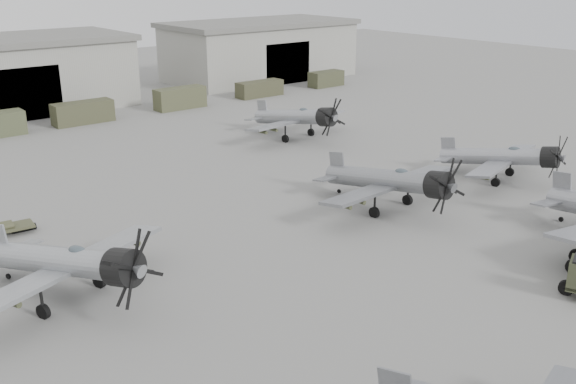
% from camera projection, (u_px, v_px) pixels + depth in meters
% --- Properties ---
extents(ground, '(220.00, 220.00, 0.00)m').
position_uv_depth(ground, '(394.00, 313.00, 32.60)').
color(ground, slate).
rests_on(ground, ground).
extents(hangar_center, '(29.00, 14.80, 8.70)m').
position_uv_depth(hangar_center, '(5.00, 75.00, 76.39)').
color(hangar_center, gray).
rests_on(hangar_center, ground).
extents(hangar_right, '(29.00, 14.80, 8.70)m').
position_uv_depth(hangar_right, '(260.00, 50.00, 99.04)').
color(hangar_right, gray).
rests_on(hangar_right, ground).
extents(support_truck_4, '(6.63, 2.20, 2.42)m').
position_uv_depth(support_truck_4, '(83.00, 113.00, 71.31)').
color(support_truck_4, '#3F412A').
rests_on(support_truck_4, ground).
extents(support_truck_5, '(6.34, 2.20, 2.58)m').
position_uv_depth(support_truck_5, '(180.00, 98.00, 78.66)').
color(support_truck_5, '#46492F').
rests_on(support_truck_5, ground).
extents(support_truck_6, '(6.59, 2.20, 2.06)m').
position_uv_depth(support_truck_6, '(260.00, 89.00, 86.01)').
color(support_truck_6, '#3D3D28').
rests_on(support_truck_6, ground).
extents(support_truck_7, '(5.27, 2.20, 2.19)m').
position_uv_depth(support_truck_7, '(326.00, 79.00, 93.20)').
color(support_truck_7, '#3D402A').
rests_on(support_truck_7, ground).
extents(aircraft_mid_1, '(12.43, 11.22, 5.02)m').
position_uv_depth(aircraft_mid_1, '(70.00, 263.00, 32.85)').
color(aircraft_mid_1, '#A0A4A9').
rests_on(aircraft_mid_1, ground).
extents(aircraft_mid_2, '(12.45, 11.20, 4.98)m').
position_uv_depth(aircraft_mid_2, '(394.00, 181.00, 45.32)').
color(aircraft_mid_2, gray).
rests_on(aircraft_mid_2, ground).
extents(aircraft_mid_3, '(11.26, 10.13, 4.48)m').
position_uv_depth(aircraft_mid_3, '(507.00, 157.00, 51.80)').
color(aircraft_mid_3, '#9899A0').
rests_on(aircraft_mid_3, ground).
extents(aircraft_far_1, '(12.39, 11.15, 4.93)m').
position_uv_depth(aircraft_far_1, '(299.00, 117.00, 64.42)').
color(aircraft_far_1, '#979AA0').
rests_on(aircraft_far_1, ground).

